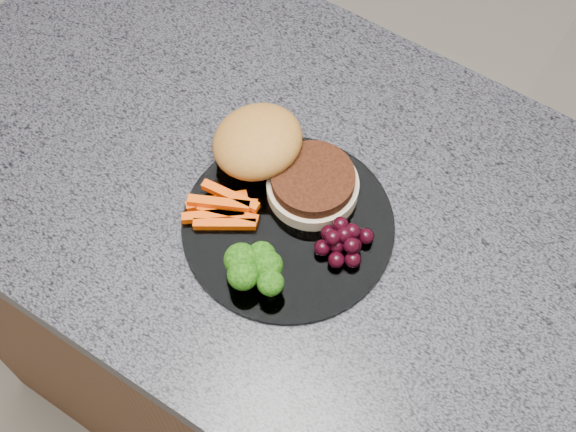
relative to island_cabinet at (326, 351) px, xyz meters
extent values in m
plane|color=gray|center=(0.00, 0.00, -0.43)|extent=(4.00, 4.00, 0.00)
cube|color=#53351C|center=(0.00, 0.00, 0.00)|extent=(1.20, 0.60, 0.86)
cube|color=#4A4953|center=(0.00, 0.00, 0.45)|extent=(1.20, 0.60, 0.04)
cylinder|color=white|center=(-0.05, -0.04, 0.47)|extent=(0.26, 0.26, 0.01)
cylinder|color=#C6B18B|center=(-0.05, 0.01, 0.49)|extent=(0.13, 0.13, 0.02)
cylinder|color=#401A0C|center=(-0.05, 0.01, 0.51)|extent=(0.12, 0.12, 0.02)
ellipsoid|color=#A36228|center=(-0.13, 0.02, 0.51)|extent=(0.13, 0.13, 0.06)
cube|color=#F14B04|center=(-0.13, -0.06, 0.48)|extent=(0.07, 0.05, 0.01)
cube|color=#F14B04|center=(-0.12, -0.07, 0.48)|extent=(0.08, 0.04, 0.01)
cube|color=#F14B04|center=(-0.13, -0.09, 0.48)|extent=(0.07, 0.06, 0.01)
cube|color=#F14B04|center=(-0.13, -0.06, 0.49)|extent=(0.08, 0.02, 0.01)
cube|color=#F14B04|center=(-0.13, -0.07, 0.49)|extent=(0.07, 0.04, 0.01)
cube|color=#F14B04|center=(-0.11, -0.09, 0.48)|extent=(0.07, 0.05, 0.01)
cube|color=#F14B04|center=(-0.14, -0.07, 0.48)|extent=(0.06, 0.06, 0.01)
cylinder|color=#639536|center=(-0.06, -0.12, 0.48)|extent=(0.01, 0.01, 0.02)
ellipsoid|color=#0D3707|center=(-0.06, -0.12, 0.51)|extent=(0.04, 0.04, 0.04)
cylinder|color=#639536|center=(-0.03, -0.11, 0.48)|extent=(0.01, 0.01, 0.02)
ellipsoid|color=#0D3707|center=(-0.03, -0.11, 0.50)|extent=(0.04, 0.04, 0.03)
cylinder|color=#639536|center=(-0.05, -0.14, 0.48)|extent=(0.01, 0.01, 0.02)
ellipsoid|color=#0D3707|center=(-0.05, -0.14, 0.50)|extent=(0.04, 0.04, 0.03)
cylinder|color=#639536|center=(-0.02, -0.13, 0.48)|extent=(0.01, 0.01, 0.02)
ellipsoid|color=#0D3707|center=(-0.02, -0.13, 0.50)|extent=(0.03, 0.03, 0.03)
cylinder|color=#639536|center=(-0.05, -0.11, 0.48)|extent=(0.01, 0.01, 0.02)
ellipsoid|color=#0D3707|center=(-0.05, -0.11, 0.50)|extent=(0.03, 0.03, 0.03)
sphere|color=black|center=(0.02, -0.04, 0.49)|extent=(0.02, 0.02, 0.02)
sphere|color=black|center=(0.03, -0.03, 0.49)|extent=(0.02, 0.02, 0.02)
sphere|color=black|center=(0.02, -0.02, 0.49)|extent=(0.02, 0.02, 0.02)
sphere|color=black|center=(0.00, -0.03, 0.49)|extent=(0.02, 0.02, 0.02)
sphere|color=black|center=(0.00, -0.05, 0.49)|extent=(0.02, 0.02, 0.02)
sphere|color=black|center=(0.03, -0.06, 0.49)|extent=(0.02, 0.02, 0.02)
sphere|color=black|center=(0.04, -0.05, 0.49)|extent=(0.02, 0.02, 0.02)
sphere|color=black|center=(0.04, -0.01, 0.49)|extent=(0.02, 0.02, 0.02)
sphere|color=black|center=(0.02, -0.03, 0.50)|extent=(0.02, 0.02, 0.02)
sphere|color=black|center=(0.01, -0.04, 0.50)|extent=(0.02, 0.02, 0.02)
sphere|color=black|center=(0.03, -0.04, 0.50)|extent=(0.02, 0.02, 0.02)
sphere|color=black|center=(0.01, -0.02, 0.50)|extent=(0.02, 0.02, 0.02)
sphere|color=black|center=(0.02, -0.02, 0.50)|extent=(0.02, 0.02, 0.02)
camera|label=1|loc=(0.21, -0.43, 1.33)|focal=50.00mm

